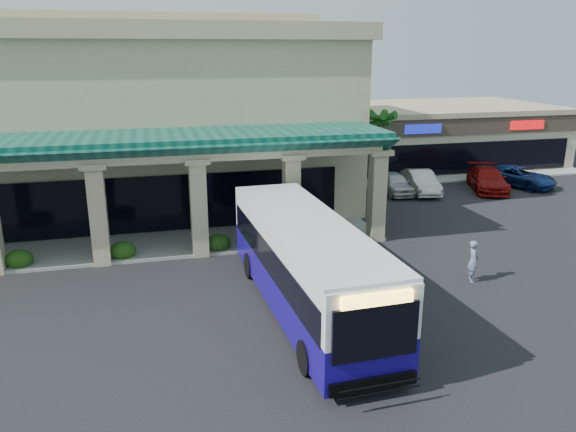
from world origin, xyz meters
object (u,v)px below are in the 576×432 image
object	(u,v)px
car_white	(421,182)
car_gray	(519,176)
car_red	(488,179)
pedestrian	(473,261)
car_silver	(394,183)
transit_bus	(306,267)

from	to	relation	value
car_white	car_gray	world-z (taller)	car_white
car_red	car_gray	distance (m)	2.93
pedestrian	car_white	world-z (taller)	pedestrian
car_silver	car_white	bearing A→B (deg)	-5.44
pedestrian	car_red	size ratio (longest dim) A/B	0.34
transit_bus	pedestrian	bearing A→B (deg)	4.85
transit_bus	car_silver	bearing A→B (deg)	53.49
car_silver	car_red	xyz separation A→B (m)	(6.76, -0.73, 0.06)
transit_bus	car_white	size ratio (longest dim) A/B	2.71
transit_bus	car_white	xyz separation A→B (m)	(12.71, 15.50, -1.00)
transit_bus	car_silver	xyz separation A→B (m)	(10.87, 15.77, -1.04)
transit_bus	car_gray	xyz separation A→B (m)	(20.52, 15.50, -1.05)
car_white	car_silver	bearing A→B (deg)	-178.89
car_white	car_red	size ratio (longest dim) A/B	0.86
transit_bus	car_red	xyz separation A→B (m)	(17.63, 15.04, -0.99)
transit_bus	car_white	bearing A→B (deg)	48.71
pedestrian	car_red	xyz separation A→B (m)	(9.98, 14.13, -0.13)
car_white	car_gray	xyz separation A→B (m)	(7.81, 0.00, -0.05)
pedestrian	car_red	world-z (taller)	pedestrian
transit_bus	car_red	size ratio (longest dim) A/B	2.35
transit_bus	pedestrian	size ratio (longest dim) A/B	6.95
car_red	transit_bus	bearing A→B (deg)	-118.33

